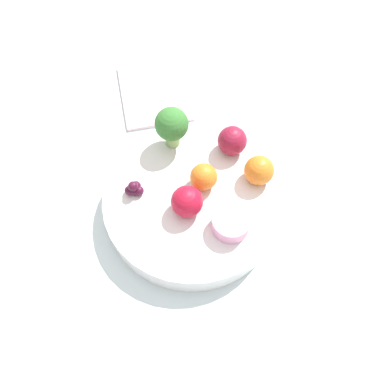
% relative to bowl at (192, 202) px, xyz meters
% --- Properties ---
extents(ground_plane, '(6.00, 6.00, 0.00)m').
position_rel_bowl_xyz_m(ground_plane, '(0.00, 0.00, -0.04)').
color(ground_plane, gray).
extents(table_surface, '(1.20, 1.20, 0.02)m').
position_rel_bowl_xyz_m(table_surface, '(0.00, 0.00, -0.03)').
color(table_surface, silver).
rests_on(table_surface, ground_plane).
extents(bowl, '(0.26, 0.26, 0.04)m').
position_rel_bowl_xyz_m(bowl, '(0.00, 0.00, 0.00)').
color(bowl, white).
rests_on(bowl, table_surface).
extents(broccoli, '(0.05, 0.05, 0.07)m').
position_rel_bowl_xyz_m(broccoli, '(0.03, -0.09, 0.06)').
color(broccoli, '#8CB76B').
rests_on(broccoli, bowl).
extents(apple_red, '(0.04, 0.04, 0.04)m').
position_rel_bowl_xyz_m(apple_red, '(0.01, 0.02, 0.04)').
color(apple_red, '#B7142D').
rests_on(apple_red, bowl).
extents(apple_green, '(0.04, 0.04, 0.04)m').
position_rel_bowl_xyz_m(apple_green, '(-0.06, -0.08, 0.04)').
color(apple_green, maroon).
rests_on(apple_green, bowl).
extents(orange_front, '(0.04, 0.04, 0.04)m').
position_rel_bowl_xyz_m(orange_front, '(-0.09, -0.03, 0.04)').
color(orange_front, orange).
rests_on(orange_front, bowl).
extents(orange_back, '(0.04, 0.04, 0.04)m').
position_rel_bowl_xyz_m(orange_back, '(-0.02, -0.02, 0.04)').
color(orange_back, orange).
rests_on(orange_back, bowl).
extents(grape_cluster, '(0.03, 0.03, 0.03)m').
position_rel_bowl_xyz_m(grape_cluster, '(0.08, -0.00, 0.03)').
color(grape_cluster, '#47142D').
rests_on(grape_cluster, bowl).
extents(small_cup, '(0.05, 0.05, 0.02)m').
position_rel_bowl_xyz_m(small_cup, '(-0.05, 0.05, 0.03)').
color(small_cup, '#EA9EC6').
rests_on(small_cup, bowl).
extents(napkin, '(0.16, 0.18, 0.01)m').
position_rel_bowl_xyz_m(napkin, '(0.08, -0.24, -0.02)').
color(napkin, beige).
rests_on(napkin, table_surface).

